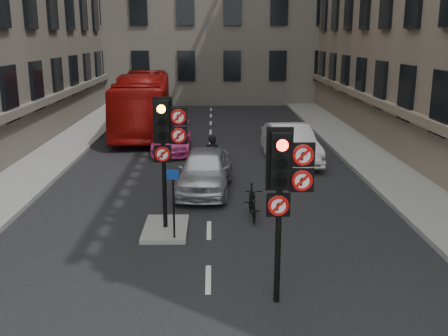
{
  "coord_description": "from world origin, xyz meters",
  "views": [
    {
      "loc": [
        0.11,
        -8.65,
        5.29
      ],
      "look_at": [
        0.35,
        1.83,
        2.6
      ],
      "focal_mm": 42.0,
      "sensor_mm": 36.0,
      "label": 1
    }
  ],
  "objects_px": {
    "car_silver": "(205,170)",
    "bus_red": "(143,103)",
    "motorcyclist": "(212,158)",
    "signal_far": "(166,135)",
    "car_white": "(290,144)",
    "info_sign": "(173,194)",
    "car_pink": "(172,139)",
    "signal_near": "(284,179)",
    "motorcycle": "(252,202)"
  },
  "relations": [
    {
      "from": "car_silver",
      "to": "car_pink",
      "type": "distance_m",
      "value": 6.53
    },
    {
      "from": "car_white",
      "to": "motorcycle",
      "type": "relative_size",
      "value": 2.86
    },
    {
      "from": "car_pink",
      "to": "bus_red",
      "type": "height_order",
      "value": "bus_red"
    },
    {
      "from": "info_sign",
      "to": "signal_near",
      "type": "bearing_deg",
      "value": -42.31
    },
    {
      "from": "car_pink",
      "to": "bus_red",
      "type": "relative_size",
      "value": 0.37
    },
    {
      "from": "motorcycle",
      "to": "info_sign",
      "type": "bearing_deg",
      "value": -141.38
    },
    {
      "from": "car_white",
      "to": "car_silver",
      "type": "bearing_deg",
      "value": -136.06
    },
    {
      "from": "car_silver",
      "to": "bus_red",
      "type": "relative_size",
      "value": 0.38
    },
    {
      "from": "car_pink",
      "to": "info_sign",
      "type": "distance_m",
      "value": 11.01
    },
    {
      "from": "car_pink",
      "to": "signal_near",
      "type": "bearing_deg",
      "value": -77.51
    },
    {
      "from": "car_white",
      "to": "bus_red",
      "type": "relative_size",
      "value": 0.42
    },
    {
      "from": "signal_far",
      "to": "motorcyclist",
      "type": "distance_m",
      "value": 5.61
    },
    {
      "from": "car_pink",
      "to": "motorcyclist",
      "type": "height_order",
      "value": "motorcyclist"
    },
    {
      "from": "car_silver",
      "to": "info_sign",
      "type": "height_order",
      "value": "info_sign"
    },
    {
      "from": "car_pink",
      "to": "info_sign",
      "type": "relative_size",
      "value": 2.25
    },
    {
      "from": "motorcyclist",
      "to": "car_silver",
      "type": "bearing_deg",
      "value": 75.64
    },
    {
      "from": "car_white",
      "to": "motorcyclist",
      "type": "height_order",
      "value": "motorcyclist"
    },
    {
      "from": "car_white",
      "to": "info_sign",
      "type": "bearing_deg",
      "value": -121.72
    },
    {
      "from": "motorcycle",
      "to": "motorcyclist",
      "type": "relative_size",
      "value": 0.97
    },
    {
      "from": "info_sign",
      "to": "car_white",
      "type": "bearing_deg",
      "value": 74.86
    },
    {
      "from": "signal_near",
      "to": "car_silver",
      "type": "distance_m",
      "value": 8.2
    },
    {
      "from": "signal_far",
      "to": "car_pink",
      "type": "distance_m",
      "value": 10.38
    },
    {
      "from": "car_white",
      "to": "info_sign",
      "type": "height_order",
      "value": "info_sign"
    },
    {
      "from": "car_silver",
      "to": "car_white",
      "type": "bearing_deg",
      "value": 54.94
    },
    {
      "from": "signal_far",
      "to": "car_white",
      "type": "xyz_separation_m",
      "value": [
        4.53,
        8.02,
        -1.92
      ]
    },
    {
      "from": "bus_red",
      "to": "motorcycle",
      "type": "height_order",
      "value": "bus_red"
    },
    {
      "from": "bus_red",
      "to": "info_sign",
      "type": "relative_size",
      "value": 6.15
    },
    {
      "from": "car_white",
      "to": "motorcyclist",
      "type": "xyz_separation_m",
      "value": [
        -3.34,
        -2.86,
        0.08
      ]
    },
    {
      "from": "motorcycle",
      "to": "bus_red",
      "type": "bearing_deg",
      "value": 107.88
    },
    {
      "from": "signal_far",
      "to": "bus_red",
      "type": "bearing_deg",
      "value": 99.61
    },
    {
      "from": "signal_near",
      "to": "car_silver",
      "type": "bearing_deg",
      "value": 101.85
    },
    {
      "from": "motorcyclist",
      "to": "car_white",
      "type": "bearing_deg",
      "value": -143.86
    },
    {
      "from": "signal_near",
      "to": "info_sign",
      "type": "height_order",
      "value": "signal_near"
    },
    {
      "from": "car_silver",
      "to": "motorcycle",
      "type": "relative_size",
      "value": 2.61
    },
    {
      "from": "signal_far",
      "to": "info_sign",
      "type": "xyz_separation_m",
      "value": [
        0.21,
        -0.81,
        -1.39
      ]
    },
    {
      "from": "signal_near",
      "to": "motorcyclist",
      "type": "bearing_deg",
      "value": 98.73
    },
    {
      "from": "car_white",
      "to": "motorcyclist",
      "type": "distance_m",
      "value": 4.39
    },
    {
      "from": "car_pink",
      "to": "signal_far",
      "type": "bearing_deg",
      "value": -86.8
    },
    {
      "from": "signal_near",
      "to": "motorcycle",
      "type": "xyz_separation_m",
      "value": [
        -0.21,
        5.01,
        -2.08
      ]
    },
    {
      "from": "car_pink",
      "to": "motorcyclist",
      "type": "bearing_deg",
      "value": -70.21
    },
    {
      "from": "motorcycle",
      "to": "car_pink",
      "type": "bearing_deg",
      "value": 107.1
    },
    {
      "from": "bus_red",
      "to": "motorcycle",
      "type": "xyz_separation_m",
      "value": [
        5.0,
        -14.43,
        -1.08
      ]
    },
    {
      "from": "signal_near",
      "to": "motorcyclist",
      "type": "relative_size",
      "value": 2.09
    },
    {
      "from": "signal_near",
      "to": "car_white",
      "type": "distance_m",
      "value": 12.31
    },
    {
      "from": "info_sign",
      "to": "bus_red",
      "type": "bearing_deg",
      "value": 110.78
    },
    {
      "from": "car_silver",
      "to": "car_pink",
      "type": "bearing_deg",
      "value": 109.52
    },
    {
      "from": "signal_near",
      "to": "car_pink",
      "type": "height_order",
      "value": "signal_near"
    },
    {
      "from": "signal_near",
      "to": "car_silver",
      "type": "relative_size",
      "value": 0.83
    },
    {
      "from": "car_silver",
      "to": "car_white",
      "type": "relative_size",
      "value": 0.91
    },
    {
      "from": "car_silver",
      "to": "bus_red",
      "type": "distance_m",
      "value": 12.18
    }
  ]
}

